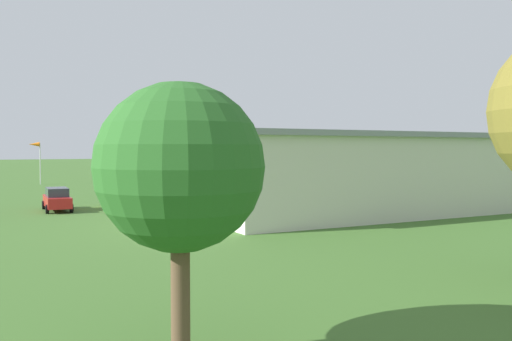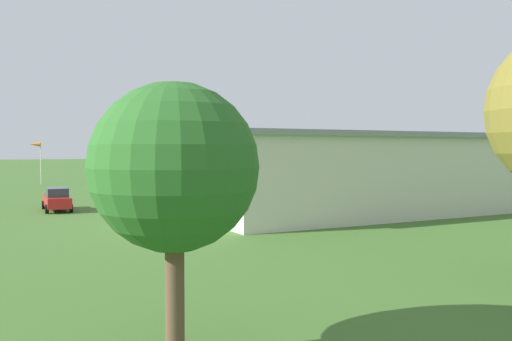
{
  "view_description": "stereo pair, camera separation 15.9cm",
  "coord_description": "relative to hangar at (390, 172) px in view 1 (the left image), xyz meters",
  "views": [
    {
      "loc": [
        22.78,
        60.07,
        4.6
      ],
      "look_at": [
        -2.28,
        12.87,
        2.48
      ],
      "focal_mm": 37.96,
      "sensor_mm": 36.0,
      "label": 1
    },
    {
      "loc": [
        22.64,
        60.15,
        4.6
      ],
      "look_at": [
        -2.28,
        12.87,
        2.48
      ],
      "focal_mm": 37.96,
      "sensor_mm": 36.0,
      "label": 2
    }
  ],
  "objects": [
    {
      "name": "person_near_hangar_door",
      "position": [
        8.49,
        -16.36,
        -2.0
      ],
      "size": [
        0.41,
        0.41,
        1.74
      ],
      "color": "orange",
      "rests_on": "ground_plane"
    },
    {
      "name": "person_at_fence_line",
      "position": [
        13.5,
        -8.74,
        -2.1
      ],
      "size": [
        0.54,
        0.54,
        1.55
      ],
      "color": "#72338C",
      "rests_on": "ground_plane"
    },
    {
      "name": "person_walking_on_apron",
      "position": [
        10.95,
        -11.72,
        -1.99
      ],
      "size": [
        0.41,
        0.41,
        1.76
      ],
      "color": "orange",
      "rests_on": "ground_plane"
    },
    {
      "name": "hangar",
      "position": [
        0.0,
        0.0,
        0.0
      ],
      "size": [
        29.7,
        11.16,
        5.72
      ],
      "color": "beige",
      "rests_on": "ground_plane"
    },
    {
      "name": "car_red",
      "position": [
        21.75,
        -11.83,
        -1.99
      ],
      "size": [
        2.02,
        4.72,
        1.72
      ],
      "color": "red",
      "rests_on": "ground_plane"
    },
    {
      "name": "biplane",
      "position": [
        4.21,
        -21.85,
        0.14
      ],
      "size": [
        7.31,
        7.43,
        4.11
      ],
      "color": "silver"
    },
    {
      "name": "ground_plane",
      "position": [
        4.7,
        -29.48,
        -2.87
      ],
      "size": [
        400.0,
        400.0,
        0.0
      ],
      "primitive_type": "plane",
      "color": "#3D6628"
    },
    {
      "name": "tree_behind_hangar_left",
      "position": [
        23.47,
        19.52,
        1.31
      ],
      "size": [
        3.69,
        3.69,
        6.06
      ],
      "color": "brown",
      "rests_on": "ground_plane"
    },
    {
      "name": "car_yellow",
      "position": [
        16.57,
        -12.47,
        -2.0
      ],
      "size": [
        2.3,
        4.32,
        1.69
      ],
      "color": "gold",
      "rests_on": "ground_plane"
    },
    {
      "name": "windsock",
      "position": [
        19.93,
        -44.7,
        1.99
      ],
      "size": [
        1.45,
        0.81,
        5.52
      ],
      "color": "silver",
      "rests_on": "ground_plane"
    }
  ]
}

